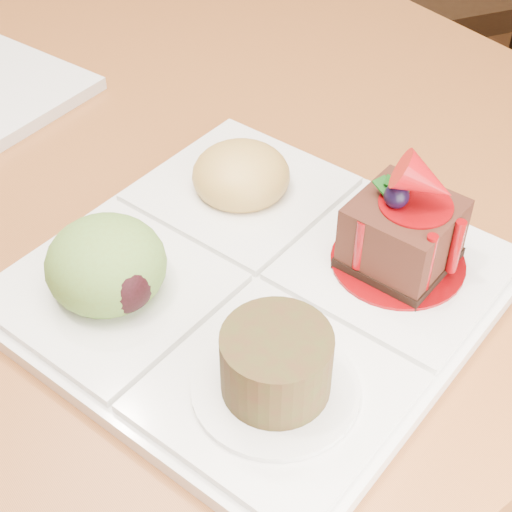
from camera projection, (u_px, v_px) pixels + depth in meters
sampler_plate at (248, 269)px, 0.53m from camera, size 0.35×0.35×0.11m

